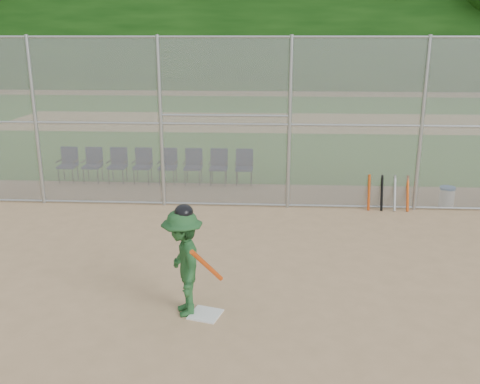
# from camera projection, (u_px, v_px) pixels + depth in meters

# --- Properties ---
(ground) EXTENTS (100.00, 100.00, 0.00)m
(ground) POSITION_uv_depth(u_px,v_px,m) (231.00, 307.00, 8.15)
(ground) COLOR tan
(ground) RESTS_ON ground
(grass_strip) EXTENTS (100.00, 100.00, 0.00)m
(grass_strip) POSITION_uv_depth(u_px,v_px,m) (259.00, 122.00, 25.38)
(grass_strip) COLOR #295F1C
(grass_strip) RESTS_ON ground
(dirt_patch_far) EXTENTS (24.00, 24.00, 0.00)m
(dirt_patch_far) POSITION_uv_depth(u_px,v_px,m) (259.00, 122.00, 25.38)
(dirt_patch_far) COLOR tan
(dirt_patch_far) RESTS_ON ground
(backstop_fence) EXTENTS (16.09, 0.09, 4.00)m
(backstop_fence) POSITION_uv_depth(u_px,v_px,m) (246.00, 121.00, 12.35)
(backstop_fence) COLOR gray
(backstop_fence) RESTS_ON ground
(treeline) EXTENTS (81.00, 60.00, 11.00)m
(treeline) POSITION_uv_depth(u_px,v_px,m) (261.00, 2.00, 25.74)
(treeline) COLOR black
(treeline) RESTS_ON ground
(home_plate) EXTENTS (0.53, 0.53, 0.02)m
(home_plate) POSITION_uv_depth(u_px,v_px,m) (205.00, 314.00, 7.92)
(home_plate) COLOR silver
(home_plate) RESTS_ON ground
(batter_at_plate) EXTENTS (1.06, 1.27, 1.70)m
(batter_at_plate) POSITION_uv_depth(u_px,v_px,m) (183.00, 262.00, 7.77)
(batter_at_plate) COLOR #1D4A23
(batter_at_plate) RESTS_ON ground
(water_cooler) EXTENTS (0.37, 0.37, 0.47)m
(water_cooler) POSITION_uv_depth(u_px,v_px,m) (447.00, 196.00, 12.93)
(water_cooler) COLOR white
(water_cooler) RESTS_ON ground
(spare_bats) EXTENTS (0.96, 0.30, 0.85)m
(spare_bats) POSITION_uv_depth(u_px,v_px,m) (388.00, 193.00, 12.56)
(spare_bats) COLOR #D84C14
(spare_bats) RESTS_ON ground
(chair_0) EXTENTS (0.54, 0.52, 0.96)m
(chair_0) POSITION_uv_depth(u_px,v_px,m) (67.00, 165.00, 14.97)
(chair_0) COLOR #111C3E
(chair_0) RESTS_ON ground
(chair_1) EXTENTS (0.54, 0.52, 0.96)m
(chair_1) POSITION_uv_depth(u_px,v_px,m) (92.00, 165.00, 14.94)
(chair_1) COLOR #111C3E
(chair_1) RESTS_ON ground
(chair_2) EXTENTS (0.54, 0.52, 0.96)m
(chair_2) POSITION_uv_depth(u_px,v_px,m) (117.00, 166.00, 14.90)
(chair_2) COLOR #111C3E
(chair_2) RESTS_ON ground
(chair_3) EXTENTS (0.54, 0.52, 0.96)m
(chair_3) POSITION_uv_depth(u_px,v_px,m) (142.00, 166.00, 14.86)
(chair_3) COLOR #111C3E
(chair_3) RESTS_ON ground
(chair_4) EXTENTS (0.54, 0.52, 0.96)m
(chair_4) POSITION_uv_depth(u_px,v_px,m) (168.00, 167.00, 14.82)
(chair_4) COLOR #111C3E
(chair_4) RESTS_ON ground
(chair_5) EXTENTS (0.54, 0.52, 0.96)m
(chair_5) POSITION_uv_depth(u_px,v_px,m) (193.00, 167.00, 14.78)
(chair_5) COLOR #111C3E
(chair_5) RESTS_ON ground
(chair_6) EXTENTS (0.54, 0.52, 0.96)m
(chair_6) POSITION_uv_depth(u_px,v_px,m) (218.00, 167.00, 14.74)
(chair_6) COLOR #111C3E
(chair_6) RESTS_ON ground
(chair_7) EXTENTS (0.54, 0.52, 0.96)m
(chair_7) POSITION_uv_depth(u_px,v_px,m) (244.00, 168.00, 14.70)
(chair_7) COLOR #111C3E
(chair_7) RESTS_ON ground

